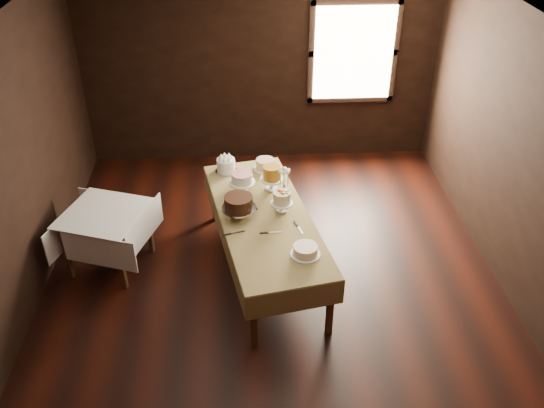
{
  "coord_description": "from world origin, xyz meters",
  "views": [
    {
      "loc": [
        -0.29,
        -4.69,
        4.2
      ],
      "look_at": [
        0.0,
        0.2,
        0.95
      ],
      "focal_mm": 37.43,
      "sensor_mm": 36.0,
      "label": 1
    }
  ],
  "objects": [
    {
      "name": "cake_server_d",
      "position": [
        0.09,
        0.64,
        0.75
      ],
      "size": [
        0.08,
        0.24,
        0.01
      ],
      "primitive_type": "cube",
      "rotation": [
        0.0,
        0.0,
        1.34
      ],
      "color": "silver",
      "rests_on": "display_table"
    },
    {
      "name": "cake_server_c",
      "position": [
        -0.19,
        0.56,
        0.75
      ],
      "size": [
        0.09,
        0.24,
        0.01
      ],
      "primitive_type": "cube",
      "rotation": [
        0.0,
        0.0,
        1.85
      ],
      "color": "silver",
      "rests_on": "display_table"
    },
    {
      "name": "cake_server_b",
      "position": [
        0.28,
        0.01,
        0.75
      ],
      "size": [
        0.09,
        0.24,
        0.01
      ],
      "primitive_type": "cube",
      "rotation": [
        0.0,
        0.0,
        -1.28
      ],
      "color": "silver",
      "rests_on": "display_table"
    },
    {
      "name": "cake_lattice",
      "position": [
        -0.3,
        0.82,
        0.84
      ],
      "size": [
        0.31,
        0.31,
        0.23
      ],
      "color": "white",
      "rests_on": "display_table"
    },
    {
      "name": "wall_right",
      "position": [
        2.5,
        0.0,
        1.4
      ],
      "size": [
        0.02,
        6.0,
        2.8
      ],
      "primitive_type": "cube",
      "color": "black",
      "rests_on": "ground"
    },
    {
      "name": "cake_caramel",
      "position": [
        0.03,
        0.83,
        0.87
      ],
      "size": [
        0.28,
        0.28,
        0.31
      ],
      "color": "white",
      "rests_on": "display_table"
    },
    {
      "name": "cake_flowers",
      "position": [
        0.12,
        0.37,
        0.85
      ],
      "size": [
        0.26,
        0.26,
        0.25
      ],
      "color": "white",
      "rests_on": "display_table"
    },
    {
      "name": "window",
      "position": [
        1.3,
        2.94,
        1.6
      ],
      "size": [
        1.1,
        0.05,
        1.3
      ],
      "primitive_type": "cube",
      "color": "#FFEABF",
      "rests_on": "wall_back"
    },
    {
      "name": "wall_back",
      "position": [
        0.0,
        3.0,
        1.4
      ],
      "size": [
        5.0,
        0.02,
        2.8
      ],
      "primitive_type": "cube",
      "color": "black",
      "rests_on": "ground"
    },
    {
      "name": "floor",
      "position": [
        0.0,
        0.0,
        0.0
      ],
      "size": [
        5.0,
        6.0,
        0.01
      ],
      "primitive_type": "cube",
      "color": "black",
      "rests_on": "ground"
    },
    {
      "name": "cake_speckled",
      "position": [
        -0.02,
        1.29,
        0.81
      ],
      "size": [
        0.28,
        0.28,
        0.13
      ],
      "color": "white",
      "rests_on": "display_table"
    },
    {
      "name": "display_table",
      "position": [
        -0.08,
        0.3,
        0.69
      ],
      "size": [
        1.38,
        2.54,
        0.74
      ],
      "rotation": [
        0.0,
        0.0,
        0.19
      ],
      "color": "#3D2314",
      "rests_on": "ground"
    },
    {
      "name": "flower_vase",
      "position": [
        0.16,
        0.69,
        0.81
      ],
      "size": [
        0.15,
        0.15,
        0.14
      ],
      "primitive_type": "imported",
      "rotation": [
        0.0,
        0.0,
        1.39
      ],
      "color": "#2D2823",
      "rests_on": "display_table"
    },
    {
      "name": "flower_bouquet",
      "position": [
        0.16,
        0.69,
        1.0
      ],
      "size": [
        0.14,
        0.14,
        0.2
      ],
      "primitive_type": null,
      "color": "white",
      "rests_on": "flower_vase"
    },
    {
      "name": "cake_chocolate",
      "position": [
        -0.35,
        0.29,
        0.86
      ],
      "size": [
        0.37,
        0.37,
        0.26
      ],
      "color": "silver",
      "rests_on": "display_table"
    },
    {
      "name": "cake_meringue",
      "position": [
        -0.49,
        1.26,
        0.82
      ],
      "size": [
        0.29,
        0.29,
        0.17
      ],
      "color": "silver",
      "rests_on": "display_table"
    },
    {
      "name": "side_table",
      "position": [
        -1.82,
        0.5,
        0.63
      ],
      "size": [
        1.08,
        1.08,
        0.71
      ],
      "rotation": [
        0.0,
        0.0,
        -0.33
      ],
      "color": "#3D2314",
      "rests_on": "ground"
    },
    {
      "name": "cake_cream",
      "position": [
        0.29,
        -0.4,
        0.79
      ],
      "size": [
        0.33,
        0.33,
        0.1
      ],
      "color": "white",
      "rests_on": "display_table"
    },
    {
      "name": "cake_server_e",
      "position": [
        -0.36,
        0.0,
        0.75
      ],
      "size": [
        0.24,
        0.09,
        0.01
      ],
      "primitive_type": "cube",
      "rotation": [
        0.0,
        0.0,
        0.27
      ],
      "color": "silver",
      "rests_on": "display_table"
    },
    {
      "name": "ceiling",
      "position": [
        0.0,
        0.0,
        2.8
      ],
      "size": [
        5.0,
        6.0,
        0.01
      ],
      "primitive_type": "cube",
      "color": "beige",
      "rests_on": "wall_back"
    },
    {
      "name": "wall_left",
      "position": [
        -2.5,
        0.0,
        1.4
      ],
      "size": [
        0.02,
        6.0,
        2.8
      ],
      "primitive_type": "cube",
      "color": "black",
      "rests_on": "ground"
    },
    {
      "name": "cake_server_a",
      "position": [
        0.02,
        -0.02,
        0.75
      ],
      "size": [
        0.24,
        0.04,
        0.01
      ],
      "primitive_type": "cube",
      "rotation": [
        0.0,
        0.0,
        0.06
      ],
      "color": "silver",
      "rests_on": "display_table"
    }
  ]
}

